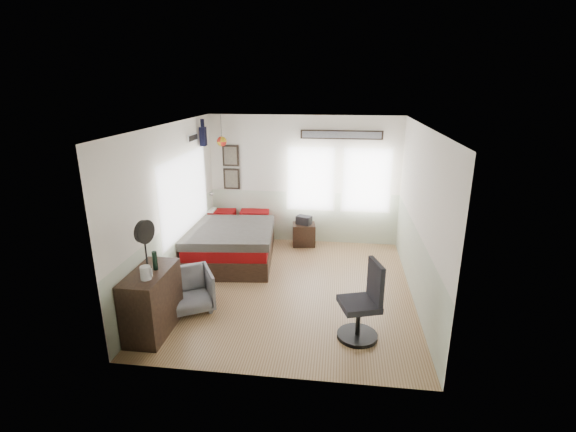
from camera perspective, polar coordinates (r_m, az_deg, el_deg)
name	(u,v)px	position (r m, az deg, el deg)	size (l,w,h in m)	color
ground_plane	(291,288)	(7.16, 0.39, -9.85)	(4.00, 4.50, 0.01)	#8A5F3B
room_shell	(288,193)	(6.76, -0.04, 3.17)	(4.02, 4.52, 2.71)	white
wall_decor	(248,146)	(8.55, -5.43, 9.52)	(3.55, 1.32, 1.44)	#2E2217
bed	(232,241)	(8.26, -7.65, -3.46)	(1.76, 2.35, 0.70)	black
dresser	(152,302)	(6.13, -18.09, -11.08)	(0.48, 1.00, 0.90)	black
armchair	(189,290)	(6.59, -13.36, -9.87)	(0.67, 0.69, 0.63)	slate
nightstand	(304,234)	(8.88, 2.18, -2.54)	(0.47, 0.38, 0.47)	black
task_chair	(363,308)	(5.79, 10.24, -12.25)	(0.61, 0.61, 1.10)	black
kettle	(146,273)	(5.69, -18.89, -7.37)	(0.16, 0.13, 0.18)	silver
bottle	(155,261)	(5.92, -17.75, -5.83)	(0.07, 0.07, 0.26)	black
stand_fan	(144,233)	(5.62, -19.04, -2.17)	(0.15, 0.31, 0.77)	black
black_bag	(304,220)	(8.77, 2.20, -0.56)	(0.30, 0.20, 0.18)	black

